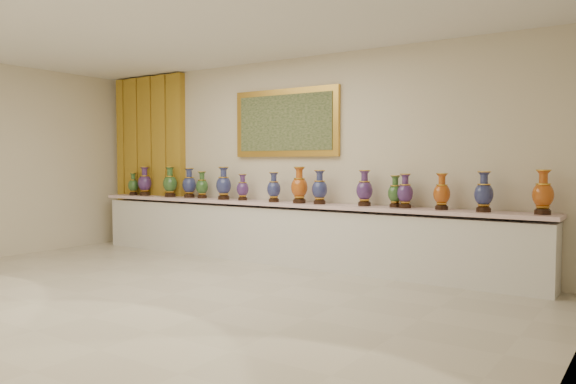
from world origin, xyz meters
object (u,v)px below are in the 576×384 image
counter (286,234)px  vase_2 (170,183)px  vase_0 (133,185)px  vase_1 (145,183)px

counter → vase_2: bearing=-179.0°
vase_0 → vase_2: vase_2 is taller
counter → vase_2: vase_2 is taller
vase_0 → vase_1: (0.27, 0.02, 0.05)m
vase_0 → vase_2: (0.93, -0.01, 0.05)m
counter → vase_1: bearing=-179.9°
counter → vase_1: (-2.98, -0.00, 0.69)m
counter → vase_0: bearing=-179.5°
vase_0 → vase_1: 0.27m
vase_2 → counter: bearing=1.0°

